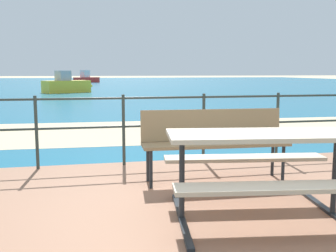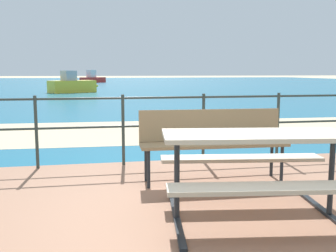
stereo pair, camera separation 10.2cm
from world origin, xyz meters
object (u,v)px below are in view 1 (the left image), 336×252
boat_far (87,79)px  boat_near (68,85)px  park_bench (214,137)px  picnic_table (260,155)px

boat_far → boat_near: bearing=-135.1°
boat_near → park_bench: bearing=-111.2°
boat_far → picnic_table: bearing=-130.3°
park_bench → picnic_table: bearing=-87.9°
park_bench → boat_far: boat_far is taller
picnic_table → boat_near: 23.70m
picnic_table → park_bench: park_bench is taller
boat_near → boat_far: size_ratio=1.04×
picnic_table → boat_near: bearing=104.0°
picnic_table → park_bench: (0.01, 1.31, -0.05)m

